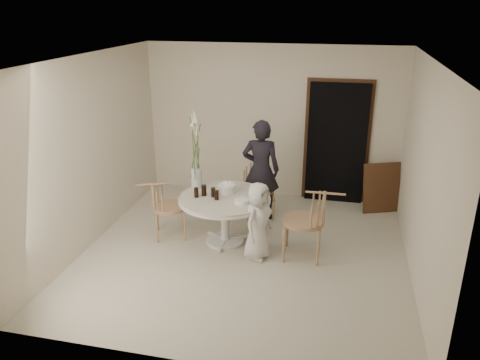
% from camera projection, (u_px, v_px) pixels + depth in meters
% --- Properties ---
extents(ground, '(4.50, 4.50, 0.00)m').
position_uv_depth(ground, '(245.00, 252.00, 6.68)').
color(ground, beige).
rests_on(ground, ground).
extents(room_shell, '(4.50, 4.50, 4.50)m').
position_uv_depth(room_shell, '(245.00, 143.00, 6.10)').
color(room_shell, white).
rests_on(room_shell, ground).
extents(doorway, '(1.00, 0.10, 2.10)m').
position_uv_depth(doorway, '(337.00, 144.00, 8.06)').
color(doorway, black).
rests_on(doorway, ground).
extents(door_trim, '(1.12, 0.03, 2.22)m').
position_uv_depth(door_trim, '(337.00, 140.00, 8.08)').
color(door_trim, '#4E2F1A').
rests_on(door_trim, ground).
extents(table, '(1.33, 1.33, 0.73)m').
position_uv_depth(table, '(225.00, 204.00, 6.76)').
color(table, silver).
rests_on(table, ground).
extents(picture_frame, '(0.66, 0.41, 0.84)m').
position_uv_depth(picture_frame, '(382.00, 188.00, 7.86)').
color(picture_frame, '#4E2F1A').
rests_on(picture_frame, ground).
extents(chair_far, '(0.62, 0.64, 0.89)m').
position_uv_depth(chair_far, '(257.00, 181.00, 7.72)').
color(chair_far, tan).
rests_on(chair_far, ground).
extents(chair_right, '(0.61, 0.57, 1.00)m').
position_uv_depth(chair_right, '(314.00, 215.00, 6.34)').
color(chair_right, tan).
rests_on(chair_right, ground).
extents(chair_left, '(0.63, 0.61, 0.87)m').
position_uv_depth(chair_left, '(161.00, 202.00, 6.95)').
color(chair_left, tan).
rests_on(chair_left, ground).
extents(girl, '(0.63, 0.43, 1.65)m').
position_uv_depth(girl, '(261.00, 170.00, 7.49)').
color(girl, black).
rests_on(girl, ground).
extents(boy, '(0.51, 0.63, 1.11)m').
position_uv_depth(boy, '(258.00, 221.00, 6.37)').
color(boy, silver).
rests_on(boy, ground).
extents(birthday_cake, '(0.26, 0.26, 0.17)m').
position_uv_depth(birthday_cake, '(227.00, 189.00, 6.84)').
color(birthday_cake, silver).
rests_on(birthday_cake, table).
extents(cola_tumbler_a, '(0.08, 0.08, 0.14)m').
position_uv_depth(cola_tumbler_a, '(213.00, 192.00, 6.69)').
color(cola_tumbler_a, black).
rests_on(cola_tumbler_a, table).
extents(cola_tumbler_b, '(0.07, 0.07, 0.14)m').
position_uv_depth(cola_tumbler_b, '(217.00, 195.00, 6.59)').
color(cola_tumbler_b, black).
rests_on(cola_tumbler_b, table).
extents(cola_tumbler_c, '(0.08, 0.08, 0.14)m').
position_uv_depth(cola_tumbler_c, '(196.00, 192.00, 6.67)').
color(cola_tumbler_c, black).
rests_on(cola_tumbler_c, table).
extents(cola_tumbler_d, '(0.08, 0.08, 0.16)m').
position_uv_depth(cola_tumbler_d, '(204.00, 190.00, 6.73)').
color(cola_tumbler_d, black).
rests_on(cola_tumbler_d, table).
extents(plate_stack, '(0.24, 0.24, 0.05)m').
position_uv_depth(plate_stack, '(241.00, 201.00, 6.49)').
color(plate_stack, white).
rests_on(plate_stack, table).
extents(flower_vase, '(0.16, 0.16, 1.21)m').
position_uv_depth(flower_vase, '(196.00, 158.00, 6.87)').
color(flower_vase, silver).
rests_on(flower_vase, table).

